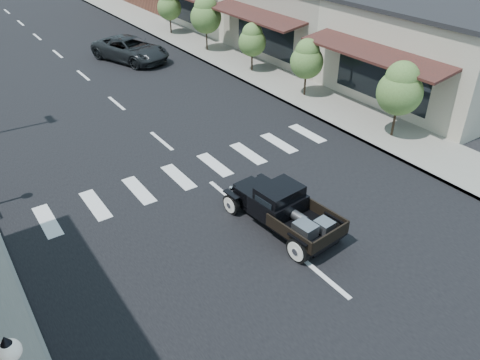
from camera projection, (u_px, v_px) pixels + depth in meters
ground at (259, 223)px, 15.07m from camera, size 120.00×120.00×0.00m
road at (96, 86)px, 25.53m from camera, size 14.00×80.00×0.02m
road_markings at (133, 117)px, 22.04m from camera, size 12.00×60.00×0.06m
sidewalk_right at (226, 58)px, 29.59m from camera, size 3.00×80.00×0.15m
storefront_near at (449, 48)px, 23.90m from camera, size 10.00×9.00×4.50m
storefront_mid at (326, 15)px, 30.18m from camera, size 10.00×9.00×4.50m
small_tree_a at (398, 101)px, 19.30m from camera, size 1.87×1.87×3.12m
small_tree_b at (306, 69)px, 23.35m from camera, size 1.65×1.65×2.76m
small_tree_c at (252, 48)px, 26.60m from camera, size 1.57×1.57×2.61m
small_tree_d at (206, 24)px, 29.93m from camera, size 1.97×1.97×3.29m
small_tree_e at (170, 13)px, 33.58m from camera, size 1.71×1.71×2.86m
hotrod_pickup at (283, 208)px, 14.55m from camera, size 2.32×4.32×1.44m
second_car at (131, 49)px, 28.86m from camera, size 3.99×5.69×1.44m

